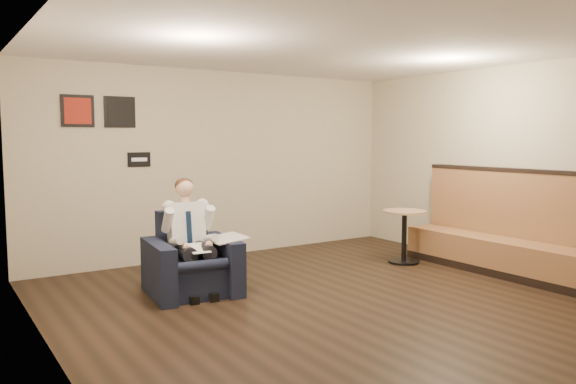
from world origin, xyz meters
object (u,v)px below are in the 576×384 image
armchair (192,254)px  banquette (497,221)px  green_folder (191,253)px  side_table (193,271)px  coffee_mug (206,247)px  smartphone (195,250)px  cafe_table (404,237)px  seated_man (195,241)px

armchair → banquette: 4.07m
green_folder → banquette: bearing=-20.9°
green_folder → side_table: bearing=17.1°
armchair → green_folder: bearing=75.0°
armchair → coffee_mug: armchair is taller
smartphone → coffee_mug: bearing=-7.1°
cafe_table → green_folder: bearing=173.2°
smartphone → cafe_table: (3.02, -0.52, -0.05)m
seated_man → cafe_table: size_ratio=1.67×
armchair → coffee_mug: size_ratio=10.79×
banquette → cafe_table: size_ratio=3.51×
banquette → cafe_table: (-0.66, 1.07, -0.30)m
seated_man → cafe_table: (3.23, -0.05, -0.26)m
side_table → smartphone: 0.27m
coffee_mug → green_folder: bearing=-162.9°
green_folder → cafe_table: bearing=-6.8°
armchair → cafe_table: (3.22, -0.17, -0.08)m
smartphone → armchair: bearing=-93.3°
seated_man → coffee_mug: size_ratio=14.30×
side_table → smartphone: bearing=56.1°
armchair → smartphone: size_ratio=7.32×
seated_man → banquette: (3.89, -1.12, 0.05)m
green_folder → coffee_mug: 0.24m
armchair → banquette: size_ratio=0.36×
green_folder → armchair: bearing=-110.9°
armchair → seated_man: 0.21m
armchair → seated_man: seated_man is taller
coffee_mug → seated_man: bearing=-128.7°
armchair → side_table: size_ratio=1.86×
green_folder → cafe_table: (3.14, -0.38, -0.05)m
smartphone → banquette: (3.67, -1.59, 0.26)m
banquette → green_folder: bearing=159.1°
side_table → cafe_table: bearing=-7.1°
smartphone → cafe_table: bearing=16.8°
armchair → side_table: (0.11, 0.22, -0.25)m
seated_man → coffee_mug: seated_man is taller
side_table → green_folder: (-0.03, -0.01, 0.22)m
side_table → green_folder: 0.22m
green_folder → smartphone: green_folder is taller
armchair → green_folder: armchair is taller
side_table → green_folder: bearing=-162.9°
seated_man → smartphone: 0.56m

